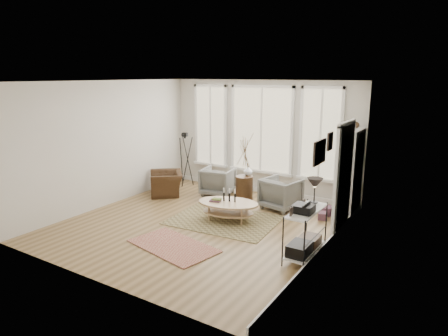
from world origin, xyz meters
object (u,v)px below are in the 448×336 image
Objects in this scene: bookcase at (351,172)px; armchair_left at (218,181)px; low_shelf at (306,228)px; coffee_table at (228,206)px; armchair_right at (281,193)px; accent_chair at (166,183)px; side_table at (244,167)px.

armchair_left is (-3.26, -0.28, -0.60)m from bookcase.
coffee_table is (-2.01, 0.78, -0.19)m from low_shelf.
armchair_right is (-1.44, -0.43, -0.60)m from bookcase.
low_shelf is 4.62m from accent_chair.
accent_chair is (-2.97, -0.53, -0.07)m from armchair_right.
bookcase reaches higher than armchair_left.
bookcase reaches higher than low_shelf.
bookcase is 2.78m from coffee_table.
low_shelf reaches higher than coffee_table.
armchair_left is at bearing 145.04° from low_shelf.
low_shelf is at bearing 134.57° from armchair_left.
low_shelf is at bearing -41.79° from side_table.
armchair_right is at bearing 64.18° from coffee_table.
armchair_left is 1.33m from accent_chair.
armchair_right is 0.45× the size of side_table.
armchair_left is (-3.21, 2.24, -0.16)m from low_shelf.
armchair_left is 1.84m from armchair_right.
armchair_right is at bearing -163.24° from bookcase.
bookcase reaches higher than side_table.
coffee_table is 1.89m from armchair_left.
armchair_right is (-1.38, 2.09, -0.15)m from low_shelf.
side_table reaches higher than low_shelf.
armchair_left is at bearing 6.38° from armchair_right.
low_shelf is 1.65× the size of armchair_right.
side_table is at bearing 10.13° from armchair_right.
bookcase is 1.43× the size of coffee_table.
bookcase is at bearing 9.73° from side_table.
bookcase is 2.65× the size of armchair_left.
coffee_table is (-2.07, -1.74, -0.64)m from bookcase.
side_table is (-0.34, 1.33, 0.53)m from coffee_table.
coffee_table is at bearing 29.13° from accent_chair.
armchair_right is 3.01m from accent_chair.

